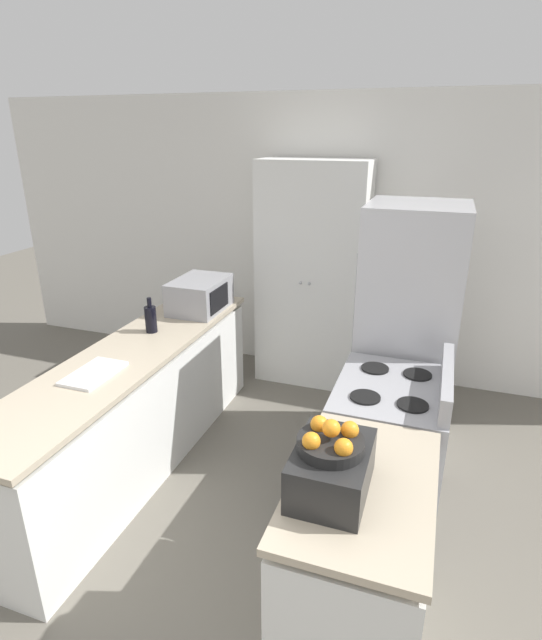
{
  "coord_description": "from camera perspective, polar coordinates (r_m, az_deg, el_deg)",
  "views": [
    {
      "loc": [
        1.06,
        -1.17,
        2.28
      ],
      "look_at": [
        0.0,
        1.86,
        1.05
      ],
      "focal_mm": 28.0,
      "sensor_mm": 36.0,
      "label": 1
    }
  ],
  "objects": [
    {
      "name": "counter_right",
      "position": [
        2.56,
        9.78,
        -25.74
      ],
      "size": [
        0.6,
        0.97,
        0.88
      ],
      "color": "silver",
      "rests_on": "ground_plane"
    },
    {
      "name": "microwave",
      "position": [
        4.14,
        -8.12,
        2.88
      ],
      "size": [
        0.39,
        0.53,
        0.26
      ],
      "color": "#939399",
      "rests_on": "counter_left"
    },
    {
      "name": "pantry_cabinet",
      "position": [
        4.61,
        4.72,
        5.06
      ],
      "size": [
        0.96,
        0.5,
        2.05
      ],
      "color": "white",
      "rests_on": "ground_plane"
    },
    {
      "name": "counter_left",
      "position": [
        3.71,
        -15.15,
        -9.8
      ],
      "size": [
        0.6,
        2.63,
        0.88
      ],
      "color": "silver",
      "rests_on": "ground_plane"
    },
    {
      "name": "refrigerator",
      "position": [
        3.7,
        15.25,
        -1.44
      ],
      "size": [
        0.69,
        0.68,
        1.83
      ],
      "color": "#B7B7BC",
      "rests_on": "ground_plane"
    },
    {
      "name": "wine_bottle",
      "position": [
        3.76,
        -13.58,
        0.16
      ],
      "size": [
        0.09,
        0.09,
        0.26
      ],
      "color": "black",
      "rests_on": "counter_left"
    },
    {
      "name": "fruit_bowl",
      "position": [
        2.05,
        6.84,
        -13.55
      ],
      "size": [
        0.27,
        0.27,
        0.14
      ],
      "color": "black",
      "rests_on": "toaster_oven"
    },
    {
      "name": "cutting_board",
      "position": [
        3.24,
        -19.6,
        -5.76
      ],
      "size": [
        0.23,
        0.39,
        0.02
      ],
      "color": "silver",
      "rests_on": "counter_left"
    },
    {
      "name": "stove",
      "position": [
        3.24,
        13.05,
        -14.12
      ],
      "size": [
        0.66,
        0.79,
        1.04
      ],
      "color": "#9E9EA3",
      "rests_on": "ground_plane"
    },
    {
      "name": "toaster_oven",
      "position": [
        2.14,
        6.91,
        -16.6
      ],
      "size": [
        0.31,
        0.42,
        0.2
      ],
      "color": "black",
      "rests_on": "counter_right"
    },
    {
      "name": "wall_back",
      "position": [
        4.81,
        6.17,
        9.05
      ],
      "size": [
        7.0,
        0.06,
        2.6
      ],
      "color": "white",
      "rests_on": "ground_plane"
    }
  ]
}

